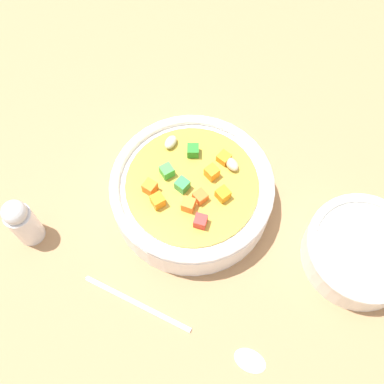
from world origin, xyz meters
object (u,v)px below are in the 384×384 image
soup_bowl_main (192,191)px  side_bowl_small (361,251)px  spoon (202,336)px  pepper_shaker (22,222)px

soup_bowl_main → side_bowl_small: bearing=133.6°
side_bowl_small → spoon: bearing=0.8°
spoon → side_bowl_small: bearing=52.7°
spoon → pepper_shaker: bearing=175.7°
soup_bowl_main → spoon: soup_bowl_main is taller
soup_bowl_main → pepper_shaker: 19.54cm
soup_bowl_main → side_bowl_small: size_ratio=1.48×
spoon → soup_bowl_main: bearing=120.0°
side_bowl_small → pepper_shaker: (33.04, -19.08, 1.63)cm
side_bowl_small → pepper_shaker: size_ratio=1.66×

